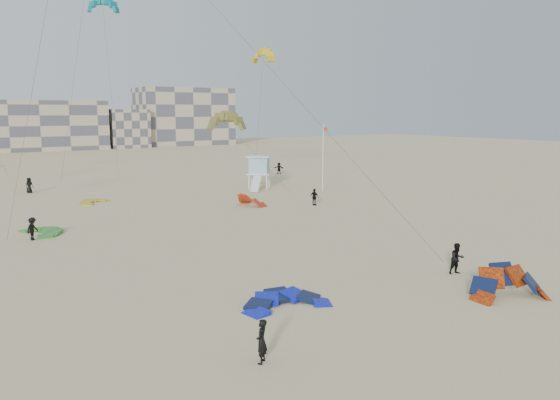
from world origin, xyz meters
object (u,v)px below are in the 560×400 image
kite_ground_orange (509,298)px  lifeguard_tower_near (259,172)px  kite_ground_blue (286,306)px  kitesurfer_main (262,341)px

kite_ground_orange → lifeguard_tower_near: (9.54, 40.79, 1.95)m
kite_ground_orange → kite_ground_blue: bearing=173.2°
kitesurfer_main → lifeguard_tower_near: (23.36, 40.40, 1.12)m
kitesurfer_main → lifeguard_tower_near: 46.68m
kite_ground_blue → kitesurfer_main: kitesurfer_main is taller
kite_ground_blue → kite_ground_orange: 11.01m
kite_ground_blue → lifeguard_tower_near: 40.84m
kite_ground_orange → lifeguard_tower_near: lifeguard_tower_near is taller
kite_ground_blue → kite_ground_orange: kite_ground_orange is taller
kite_ground_blue → kitesurfer_main: 6.07m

